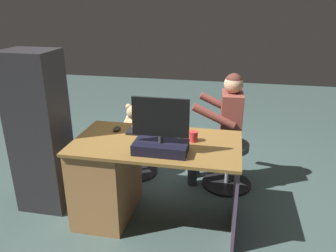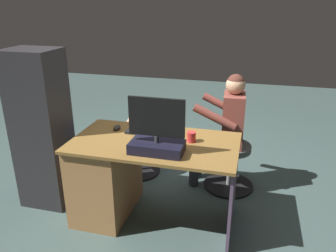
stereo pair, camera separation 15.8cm
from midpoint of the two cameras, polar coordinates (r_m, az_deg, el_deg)
ground_plane at (r=3.37m, az=0.87°, el=-12.09°), size 10.00×10.00×0.00m
desk at (r=3.00m, az=-7.39°, el=-8.03°), size 1.37×0.75×0.74m
monitor at (r=2.50m, az=-0.13°, el=-2.05°), size 0.43×0.22×0.43m
keyboard at (r=2.89m, az=-1.51°, el=-1.10°), size 0.42×0.14×0.02m
computer_mouse at (r=3.00m, az=-7.24°, el=-0.30°), size 0.06×0.10×0.04m
cup at (r=2.73m, az=5.67°, el=-1.88°), size 0.07×0.07×0.09m
tv_remote at (r=2.80m, az=-2.58°, el=-1.90°), size 0.06×0.15×0.02m
office_chair_teddy at (r=3.71m, az=-3.98°, el=-4.13°), size 0.49×0.49×0.48m
teddy_bear at (r=3.58m, az=-4.07°, el=1.17°), size 0.23×0.23×0.33m
visitor_chair at (r=3.49m, az=11.81°, el=-6.26°), size 0.51×0.51×0.48m
person at (r=3.32m, az=10.96°, el=0.54°), size 0.52×0.50×1.19m
equipment_rack at (r=3.18m, az=-19.46°, el=-0.73°), size 0.44×0.36×1.45m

